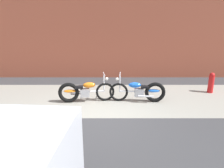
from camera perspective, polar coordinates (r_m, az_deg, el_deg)
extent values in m
plane|color=#38383A|center=(5.91, -5.30, -9.90)|extent=(80.00, 80.00, 0.00)
cube|color=gray|center=(7.52, -4.11, -4.02)|extent=(36.00, 3.50, 0.01)
cube|color=brown|center=(10.50, -3.03, 14.96)|extent=(36.00, 0.50, 4.75)
torus|color=black|center=(7.11, -1.98, -2.30)|extent=(0.68, 0.17, 0.68)
torus|color=black|center=(7.11, -12.48, -2.49)|extent=(0.74, 0.22, 0.73)
cylinder|color=silver|center=(7.07, -7.24, -2.19)|extent=(1.23, 0.22, 0.06)
cube|color=#99999E|center=(7.08, -7.88, -2.52)|extent=(0.35, 0.26, 0.28)
ellipsoid|color=orange|center=(7.00, -6.66, -0.31)|extent=(0.46, 0.25, 0.20)
ellipsoid|color=orange|center=(7.09, -12.11, -2.01)|extent=(0.46, 0.24, 0.10)
cube|color=black|center=(7.02, -9.58, -0.88)|extent=(0.30, 0.23, 0.08)
cylinder|color=silver|center=(7.02, -2.33, 0.09)|extent=(0.05, 0.05, 0.62)
cylinder|color=silver|center=(6.93, -2.37, 2.95)|extent=(0.11, 0.58, 0.03)
sphere|color=white|center=(6.98, -1.53, 1.54)|extent=(0.11, 0.11, 0.11)
cylinder|color=silver|center=(7.26, -9.75, -2.81)|extent=(0.55, 0.13, 0.06)
torus|color=black|center=(7.09, 1.96, -2.36)|extent=(0.68, 0.13, 0.68)
torus|color=black|center=(7.15, 12.43, -2.37)|extent=(0.74, 0.18, 0.73)
cylinder|color=silver|center=(7.08, 7.23, -2.16)|extent=(1.24, 0.15, 0.06)
cube|color=#99999E|center=(7.10, 7.86, -2.48)|extent=(0.34, 0.24, 0.28)
ellipsoid|color=blue|center=(7.01, 6.64, -0.29)|extent=(0.45, 0.22, 0.20)
ellipsoid|color=blue|center=(7.13, 12.06, -1.91)|extent=(0.45, 0.21, 0.10)
cube|color=black|center=(7.05, 9.55, -0.82)|extent=(0.29, 0.22, 0.08)
cylinder|color=silver|center=(7.00, 2.31, 0.04)|extent=(0.05, 0.05, 0.62)
cylinder|color=silver|center=(6.90, 2.34, 2.91)|extent=(0.08, 0.58, 0.03)
sphere|color=white|center=(6.95, 1.50, 1.48)|extent=(0.11, 0.11, 0.11)
cylinder|color=silver|center=(7.00, 9.87, -3.53)|extent=(0.55, 0.10, 0.06)
cylinder|color=red|center=(8.96, 26.83, -0.10)|extent=(0.22, 0.22, 0.70)
sphere|color=red|center=(8.88, 27.15, 2.32)|extent=(0.20, 0.20, 0.20)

